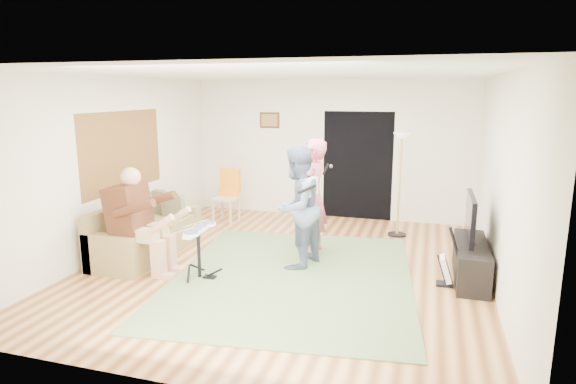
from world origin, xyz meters
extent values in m
plane|color=brown|center=(0.00, 0.00, 0.00)|extent=(6.00, 6.00, 0.00)
plane|color=white|center=(0.00, 0.00, 2.70)|extent=(6.00, 6.00, 0.00)
plane|color=brown|center=(-2.74, 0.20, 1.55)|extent=(0.00, 2.05, 2.05)
plane|color=black|center=(0.55, 2.99, 1.05)|extent=(2.10, 0.00, 2.10)
cube|color=#3F2314|center=(-1.25, 2.99, 1.90)|extent=(0.42, 0.03, 0.32)
cube|color=#5B7447|center=(0.19, -0.34, 0.01)|extent=(3.58, 4.19, 0.02)
cube|color=olive|center=(-2.20, -0.08, 0.20)|extent=(0.81, 1.62, 0.40)
cube|color=olive|center=(-2.54, -0.08, 0.41)|extent=(0.15, 2.00, 0.81)
cube|color=olive|center=(-2.20, 0.82, 0.29)|extent=(0.81, 0.19, 0.57)
cube|color=olive|center=(-2.20, -0.99, 0.29)|extent=(0.81, 0.19, 0.57)
cube|color=#502816|center=(-2.05, -0.73, 0.88)|extent=(0.41, 0.53, 0.68)
sphere|color=tan|center=(-1.98, -0.73, 1.33)|extent=(0.27, 0.27, 0.27)
cylinder|color=black|center=(-1.00, -0.73, 0.34)|extent=(0.05, 0.05, 0.64)
cube|color=white|center=(-1.00, -0.73, 0.65)|extent=(0.12, 0.64, 0.04)
imported|color=#D55C70|center=(0.21, 0.68, 0.89)|extent=(0.51, 0.70, 1.78)
imported|color=slate|center=(0.14, 0.07, 0.87)|extent=(0.86, 0.99, 1.74)
cube|color=black|center=(2.17, -0.05, 0.01)|extent=(0.22, 0.18, 0.03)
cube|color=white|center=(2.17, -0.05, 0.23)|extent=(0.17, 0.25, 0.34)
cylinder|color=black|center=(2.26, -0.05, 0.57)|extent=(0.18, 0.04, 0.44)
cylinder|color=black|center=(1.42, 2.03, 0.01)|extent=(0.32, 0.32, 0.03)
cylinder|color=tan|center=(1.42, 2.03, 0.87)|extent=(0.04, 0.04, 1.69)
cone|color=white|center=(1.42, 2.03, 1.73)|extent=(0.28, 0.28, 0.11)
cube|color=beige|center=(-1.81, 2.01, 0.46)|extent=(0.46, 0.46, 0.04)
cube|color=orange|center=(-1.81, 2.20, 0.79)|extent=(0.41, 0.11, 0.43)
cube|color=black|center=(2.50, 0.27, 0.25)|extent=(0.40, 1.40, 0.50)
cube|color=black|center=(2.45, 0.27, 0.85)|extent=(0.06, 1.00, 0.59)
camera|label=1|loc=(1.90, -6.27, 2.48)|focal=30.00mm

